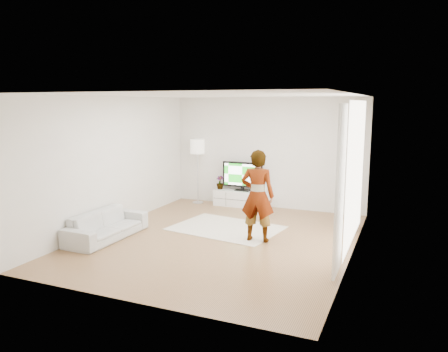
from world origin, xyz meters
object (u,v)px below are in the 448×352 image
at_px(television, 242,175).
at_px(player, 258,196).
at_px(floor_lamp, 197,149).
at_px(rug, 226,228).
at_px(sofa, 107,225).
at_px(media_console, 242,199).

bearing_deg(television, player, -63.78).
height_order(television, floor_lamp, floor_lamp).
relative_size(rug, floor_lamp, 1.30).
relative_size(sofa, floor_lamp, 1.08).
distance_m(media_console, player, 2.97).
relative_size(media_console, sofa, 0.79).
bearing_deg(sofa, floor_lamp, -3.68).
distance_m(rug, sofa, 2.49).
relative_size(media_console, player, 0.82).
height_order(media_console, player, player).
xyz_separation_m(television, rug, (0.40, -2.05, -0.81)).
xyz_separation_m(rug, floor_lamp, (-1.64, 1.96, 1.44)).
bearing_deg(sofa, media_console, -22.13).
distance_m(media_console, floor_lamp, 1.75).
height_order(television, sofa, television).
height_order(rug, player, player).
distance_m(player, floor_lamp, 3.61).
distance_m(television, floor_lamp, 1.39).
xyz_separation_m(television, player, (1.29, -2.61, 0.08)).
height_order(player, sofa, player).
height_order(rug, floor_lamp, floor_lamp).
relative_size(media_console, television, 1.36).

